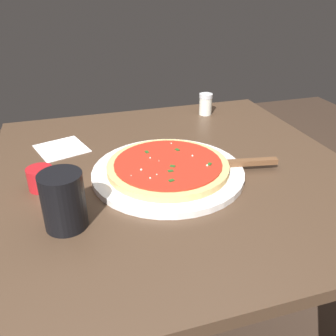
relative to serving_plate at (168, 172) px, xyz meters
name	(u,v)px	position (x,y,z in m)	size (l,w,h in m)	color
restaurant_table	(175,214)	(-0.03, -0.03, -0.15)	(0.91, 0.92, 0.77)	black
serving_plate	(168,172)	(0.00, 0.00, 0.00)	(0.37, 0.37, 0.02)	white
pizza	(168,166)	(0.00, 0.00, 0.02)	(0.30, 0.30, 0.02)	#DBB26B
pizza_server	(236,164)	(-0.17, 0.03, 0.01)	(0.22, 0.08, 0.01)	silver
cup_tall_drink	(63,201)	(0.25, 0.14, 0.05)	(0.08, 0.08, 0.12)	black
cup_small_sauce	(41,178)	(0.30, -0.03, 0.02)	(0.06, 0.06, 0.05)	#B2191E
napkin_folded_right	(62,148)	(0.25, -0.23, -0.01)	(0.13, 0.13, 0.00)	white
parmesan_shaker	(206,104)	(-0.25, -0.38, 0.03)	(0.05, 0.05, 0.07)	silver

